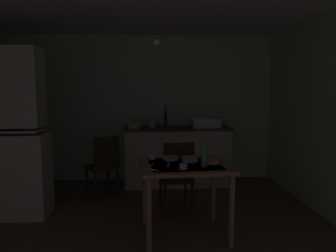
# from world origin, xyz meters

# --- Properties ---
(ground_plane) EXTENTS (5.34, 5.34, 0.00)m
(ground_plane) POSITION_xyz_m (0.00, 0.00, 0.00)
(ground_plane) COLOR brown
(wall_back) EXTENTS (4.44, 0.10, 2.45)m
(wall_back) POSITION_xyz_m (0.00, 2.08, 1.23)
(wall_back) COLOR beige
(wall_back) RESTS_ON ground
(hutch_cabinet) EXTENTS (0.96, 0.46, 2.05)m
(hutch_cabinet) POSITION_xyz_m (-1.67, 0.50, 0.96)
(hutch_cabinet) COLOR beige
(hutch_cabinet) RESTS_ON ground
(counter_cabinet) EXTENTS (1.71, 0.64, 0.94)m
(counter_cabinet) POSITION_xyz_m (0.52, 1.71, 0.47)
(counter_cabinet) COLOR beige
(counter_cabinet) RESTS_ON ground
(sink_basin) EXTENTS (0.44, 0.34, 0.15)m
(sink_basin) POSITION_xyz_m (1.00, 1.71, 1.02)
(sink_basin) COLOR silver
(sink_basin) RESTS_ON counter_cabinet
(hand_pump) EXTENTS (0.05, 0.27, 0.39)m
(hand_pump) POSITION_xyz_m (0.34, 1.76, 1.11)
(hand_pump) COLOR #232328
(hand_pump) RESTS_ON counter_cabinet
(mixing_bowl_counter) EXTENTS (0.21, 0.21, 0.09)m
(mixing_bowl_counter) POSITION_xyz_m (-0.18, 1.66, 0.98)
(mixing_bowl_counter) COLOR beige
(mixing_bowl_counter) RESTS_ON counter_cabinet
(stoneware_crock) EXTENTS (0.11, 0.11, 0.14)m
(stoneware_crock) POSITION_xyz_m (0.12, 1.74, 1.01)
(stoneware_crock) COLOR beige
(stoneware_crock) RESTS_ON counter_cabinet
(dining_table) EXTENTS (0.98, 0.83, 0.78)m
(dining_table) POSITION_xyz_m (0.43, -0.18, 0.66)
(dining_table) COLOR #9F6F4A
(dining_table) RESTS_ON ground
(chair_far_side) EXTENTS (0.44, 0.44, 0.92)m
(chair_far_side) POSITION_xyz_m (0.40, 0.43, 0.48)
(chair_far_side) COLOR #342817
(chair_far_side) RESTS_ON ground
(chair_by_counter) EXTENTS (0.55, 0.55, 0.90)m
(chair_by_counter) POSITION_xyz_m (-0.59, 1.10, 0.48)
(chair_by_counter) COLOR #31291C
(chair_by_counter) RESTS_ON ground
(serving_bowl_wide) EXTENTS (0.18, 0.18, 0.05)m
(serving_bowl_wide) POSITION_xyz_m (0.49, -0.06, 0.80)
(serving_bowl_wide) COLOR #9EB2C6
(serving_bowl_wide) RESTS_ON dining_table
(soup_bowl_small) EXTENTS (0.17, 0.17, 0.04)m
(soup_bowl_small) POSITION_xyz_m (0.29, 0.03, 0.80)
(soup_bowl_small) COLOR #9EB2C6
(soup_bowl_small) RESTS_ON dining_table
(sauce_dish) EXTENTS (0.18, 0.18, 0.05)m
(sauce_dish) POSITION_xyz_m (0.70, -0.16, 0.80)
(sauce_dish) COLOR tan
(sauce_dish) RESTS_ON dining_table
(mug_dark) EXTENTS (0.07, 0.07, 0.08)m
(mug_dark) POSITION_xyz_m (0.09, 0.07, 0.82)
(mug_dark) COLOR #9EB2C6
(mug_dark) RESTS_ON dining_table
(mug_tall) EXTENTS (0.08, 0.08, 0.06)m
(mug_tall) POSITION_xyz_m (0.38, -0.39, 0.81)
(mug_tall) COLOR #ADD1C1
(mug_tall) RESTS_ON dining_table
(glass_bottle) EXTENTS (0.06, 0.06, 0.28)m
(glass_bottle) POSITION_xyz_m (0.60, -0.31, 0.89)
(glass_bottle) COLOR #4C7F56
(glass_bottle) RESTS_ON dining_table
(table_knife) EXTENTS (0.09, 0.21, 0.00)m
(table_knife) POSITION_xyz_m (0.06, -0.25, 0.78)
(table_knife) COLOR silver
(table_knife) RESTS_ON dining_table
(teaspoon_near_bowl) EXTENTS (0.15, 0.08, 0.00)m
(teaspoon_near_bowl) POSITION_xyz_m (0.75, 0.08, 0.78)
(teaspoon_near_bowl) COLOR beige
(teaspoon_near_bowl) RESTS_ON dining_table
(teaspoon_by_cup) EXTENTS (0.12, 0.11, 0.00)m
(teaspoon_by_cup) POSITION_xyz_m (0.09, -0.41, 0.78)
(teaspoon_by_cup) COLOR beige
(teaspoon_by_cup) RESTS_ON dining_table
(serving_spoon) EXTENTS (0.05, 0.14, 0.00)m
(serving_spoon) POSITION_xyz_m (0.25, -0.19, 0.78)
(serving_spoon) COLOR beige
(serving_spoon) RESTS_ON dining_table
(pendant_bulb) EXTENTS (0.08, 0.08, 0.08)m
(pendant_bulb) POSITION_xyz_m (0.14, 0.15, 2.07)
(pendant_bulb) COLOR #F9EFCC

